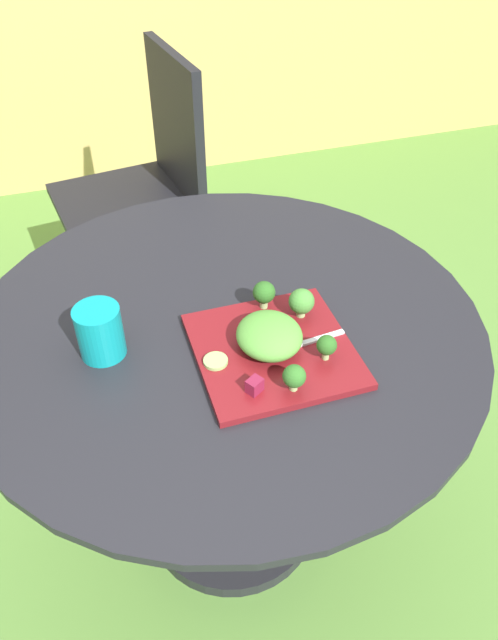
% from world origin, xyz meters
% --- Properties ---
extents(ground_plane, '(12.00, 12.00, 0.00)m').
position_xyz_m(ground_plane, '(0.00, 0.00, 0.00)').
color(ground_plane, '#568438').
extents(bamboo_fence, '(8.00, 0.08, 1.34)m').
position_xyz_m(bamboo_fence, '(0.00, 2.04, 0.67)').
color(bamboo_fence, tan).
rests_on(bamboo_fence, ground_plane).
extents(patio_table, '(1.00, 1.00, 0.70)m').
position_xyz_m(patio_table, '(0.00, 0.00, 0.48)').
color(patio_table, black).
rests_on(patio_table, ground_plane).
extents(patio_chair, '(0.50, 0.50, 0.90)m').
position_xyz_m(patio_chair, '(0.01, 0.99, 0.53)').
color(patio_chair, black).
rests_on(patio_chair, ground_plane).
extents(salad_plate, '(0.28, 0.28, 0.01)m').
position_xyz_m(salad_plate, '(0.06, -0.12, 0.71)').
color(salad_plate, maroon).
rests_on(salad_plate, patio_table).
extents(drinking_glass, '(0.08, 0.08, 0.10)m').
position_xyz_m(drinking_glass, '(-0.24, -0.02, 0.74)').
color(drinking_glass, '#0F8C93').
rests_on(drinking_glass, patio_table).
extents(fork, '(0.15, 0.03, 0.00)m').
position_xyz_m(fork, '(0.10, -0.12, 0.72)').
color(fork, silver).
rests_on(fork, salad_plate).
extents(lettuce_mound, '(0.12, 0.13, 0.05)m').
position_xyz_m(lettuce_mound, '(0.05, -0.11, 0.74)').
color(lettuce_mound, '#519338').
rests_on(lettuce_mound, salad_plate).
extents(broccoli_floret_0, '(0.04, 0.04, 0.05)m').
position_xyz_m(broccoli_floret_0, '(0.14, -0.17, 0.74)').
color(broccoli_floret_0, '#99B770').
rests_on(broccoli_floret_0, salad_plate).
extents(broccoli_floret_1, '(0.05, 0.05, 0.06)m').
position_xyz_m(broccoli_floret_1, '(0.14, -0.05, 0.75)').
color(broccoli_floret_1, '#99B770').
rests_on(broccoli_floret_1, salad_plate).
extents(broccoli_floret_2, '(0.04, 0.04, 0.05)m').
position_xyz_m(broccoli_floret_2, '(0.05, -0.22, 0.74)').
color(broccoli_floret_2, '#99B770').
rests_on(broccoli_floret_2, salad_plate).
extents(broccoli_floret_3, '(0.04, 0.04, 0.06)m').
position_xyz_m(broccoli_floret_3, '(0.08, -0.00, 0.75)').
color(broccoli_floret_3, '#99B770').
rests_on(broccoli_floret_3, salad_plate).
extents(cucumber_slice_0, '(0.04, 0.04, 0.01)m').
position_xyz_m(cucumber_slice_0, '(-0.05, -0.12, 0.72)').
color(cucumber_slice_0, '#8EB766').
rests_on(cucumber_slice_0, salad_plate).
extents(beet_chunk_0, '(0.03, 0.03, 0.03)m').
position_xyz_m(beet_chunk_0, '(-0.01, -0.21, 0.73)').
color(beet_chunk_0, maroon).
rests_on(beet_chunk_0, salad_plate).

